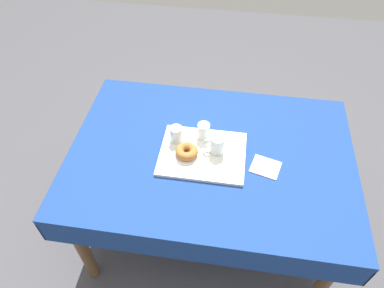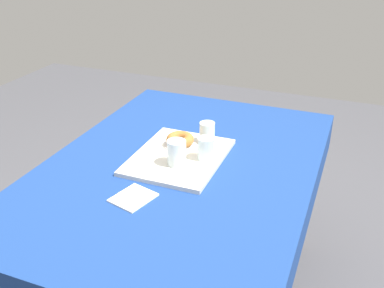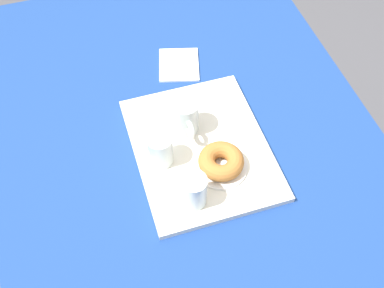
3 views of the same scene
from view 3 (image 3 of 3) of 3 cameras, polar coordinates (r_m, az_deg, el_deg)
ground_plane at (r=1.94m, az=-0.30°, el=-12.81°), size 6.00×6.00×0.00m
dining_table at (r=1.36m, az=-0.42°, el=-1.76°), size 1.45×1.02×0.75m
serving_tray at (r=1.26m, az=1.04°, el=-0.53°), size 0.43×0.34×0.02m
tea_mug_left at (r=1.25m, az=-0.88°, el=3.13°), size 0.11×0.07×0.10m
water_glass_near at (r=1.20m, az=-3.76°, el=-0.82°), size 0.06×0.06×0.09m
water_glass_far at (r=1.13m, az=0.19°, el=-5.64°), size 0.06×0.06×0.09m
donut_plate_left at (r=1.21m, az=3.40°, el=-2.69°), size 0.13×0.13×0.01m
sugar_donut_left at (r=1.19m, az=3.45°, el=-2.04°), size 0.11×0.11×0.04m
paper_napkin at (r=1.47m, az=-1.56°, el=9.33°), size 0.16×0.15×0.01m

